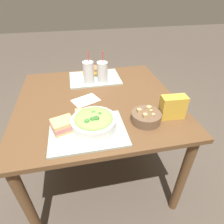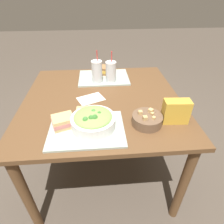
# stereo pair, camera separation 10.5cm
# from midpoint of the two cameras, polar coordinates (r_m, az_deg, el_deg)

# --- Properties ---
(ground_plane) EXTENTS (12.00, 12.00, 0.00)m
(ground_plane) POSITION_cam_midpoint_polar(r_m,az_deg,el_deg) (1.86, -0.61, -16.36)
(ground_plane) COLOR #4C4238
(dining_table) EXTENTS (1.12, 1.08, 0.76)m
(dining_table) POSITION_cam_midpoint_polar(r_m,az_deg,el_deg) (1.40, -0.77, 0.65)
(dining_table) COLOR brown
(dining_table) RESTS_ON ground_plane
(tray_near) EXTENTS (0.42, 0.32, 0.01)m
(tray_near) POSITION_cam_midpoint_polar(r_m,az_deg,el_deg) (1.06, -4.89, -5.42)
(tray_near) COLOR #99A89E
(tray_near) RESTS_ON dining_table
(tray_far) EXTENTS (0.42, 0.32, 0.01)m
(tray_far) POSITION_cam_midpoint_polar(r_m,az_deg,el_deg) (1.64, -0.68, 10.42)
(tray_far) COLOR #99A89E
(tray_far) RESTS_ON dining_table
(salad_bowl) EXTENTS (0.25, 0.25, 0.11)m
(salad_bowl) POSITION_cam_midpoint_polar(r_m,az_deg,el_deg) (1.04, -2.90, -2.56)
(salad_bowl) COLOR white
(salad_bowl) RESTS_ON tray_near
(soup_bowl) EXTENTS (0.18, 0.18, 0.08)m
(soup_bowl) POSITION_cam_midpoint_polar(r_m,az_deg,el_deg) (1.12, 13.31, -2.29)
(soup_bowl) COLOR brown
(soup_bowl) RESTS_ON dining_table
(sandwich_near) EXTENTS (0.15, 0.13, 0.06)m
(sandwich_near) POSITION_cam_midpoint_polar(r_m,az_deg,el_deg) (1.08, -11.96, -2.91)
(sandwich_near) COLOR tan
(sandwich_near) RESTS_ON tray_near
(baguette_near) EXTENTS (0.11, 0.08, 0.07)m
(baguette_near) POSITION_cam_midpoint_polar(r_m,az_deg,el_deg) (1.13, -5.24, 0.02)
(baguette_near) COLOR tan
(baguette_near) RESTS_ON tray_near
(sandwich_far) EXTENTS (0.16, 0.15, 0.06)m
(sandwich_far) POSITION_cam_midpoint_polar(r_m,az_deg,el_deg) (1.70, -1.40, 12.75)
(sandwich_far) COLOR olive
(sandwich_far) RESTS_ON tray_far
(drink_cup_dark) EXTENTS (0.08, 0.08, 0.26)m
(drink_cup_dark) POSITION_cam_midpoint_polar(r_m,az_deg,el_deg) (1.52, -2.58, 11.95)
(drink_cup_dark) COLOR silver
(drink_cup_dark) RESTS_ON tray_far
(drink_cup_red) EXTENTS (0.08, 0.08, 0.25)m
(drink_cup_red) POSITION_cam_midpoint_polar(r_m,az_deg,el_deg) (1.53, 1.66, 11.92)
(drink_cup_red) COLOR silver
(drink_cup_red) RESTS_ON tray_far
(chip_bag) EXTENTS (0.15, 0.08, 0.14)m
(chip_bag) POSITION_cam_midpoint_polar(r_m,az_deg,el_deg) (1.16, 21.39, 0.08)
(chip_bag) COLOR gold
(chip_bag) RESTS_ON dining_table
(napkin_folded) EXTENTS (0.21, 0.19, 0.00)m
(napkin_folded) POSITION_cam_midpoint_polar(r_m,az_deg,el_deg) (1.34, -4.26, 3.96)
(napkin_folded) COLOR silver
(napkin_folded) RESTS_ON dining_table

